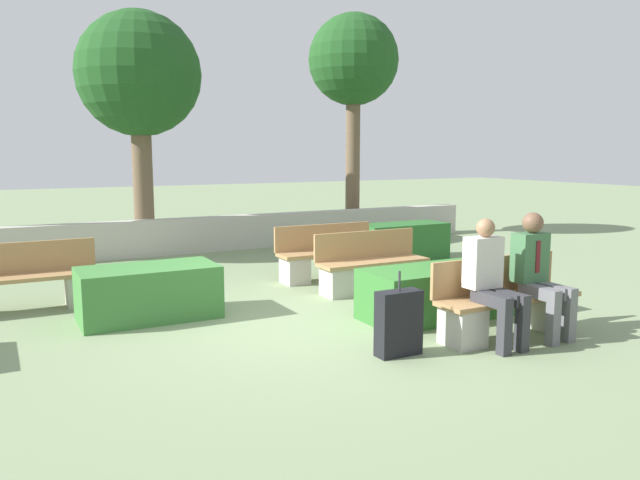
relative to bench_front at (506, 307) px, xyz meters
The scene contains 14 objects.
ground_plane 2.35m from the bench_front, 140.33° to the left, with size 60.00×60.00×0.00m, color gray.
perimeter_wall 7.38m from the bench_front, 104.05° to the left, with size 13.98×0.30×0.70m.
bench_front is the anchor object (origin of this frame).
bench_left_side 3.61m from the bench_front, 93.71° to the left, with size 1.71×0.49×0.86m.
bench_right_side 5.91m from the bench_front, 141.34° to the left, with size 1.80×0.49×0.86m.
bench_back 2.56m from the bench_front, 92.17° to the left, with size 1.68×0.48×0.86m.
person_seated_man 0.55m from the bench_front, 23.46° to the right, with size 0.38×0.64×1.35m.
person_seated_woman 0.56m from the bench_front, 159.10° to the right, with size 0.38×0.64×1.32m.
hedge_block_near_left 4.18m from the bench_front, 142.00° to the left, with size 1.62×0.85×0.64m.
hedge_block_near_right 4.89m from the bench_front, 68.03° to the left, with size 1.70×0.72×0.68m.
hedge_block_mid_left 0.99m from the bench_front, 92.97° to the left, with size 2.09×0.85×0.62m.
suitcase 1.42m from the bench_front, behind, with size 0.46×0.19×0.85m.
tree_center_left 9.17m from the bench_front, 103.96° to the left, with size 2.53×2.53×4.84m.
tree_center_right 9.20m from the bench_front, 70.67° to the left, with size 2.11×2.11×5.18m.
Camera 1 is at (-3.12, -6.40, 2.02)m, focal length 35.00 mm.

